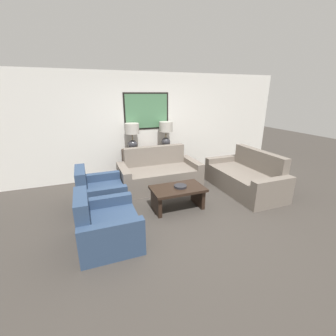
# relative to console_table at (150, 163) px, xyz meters

# --- Properties ---
(ground_plane) EXTENTS (20.00, 20.00, 0.00)m
(ground_plane) POSITION_rel_console_table_xyz_m (0.00, -2.12, -0.38)
(ground_plane) COLOR #3D3833
(back_wall) EXTENTS (7.85, 0.12, 2.65)m
(back_wall) POSITION_rel_console_table_xyz_m (0.00, 0.27, 0.95)
(back_wall) COLOR silver
(back_wall) RESTS_ON ground_plane
(console_table) EXTENTS (1.43, 0.38, 0.77)m
(console_table) POSITION_rel_console_table_xyz_m (0.00, 0.00, 0.00)
(console_table) COLOR #332319
(console_table) RESTS_ON ground_plane
(table_lamp_left) EXTENTS (0.35, 0.35, 0.67)m
(table_lamp_left) POSITION_rel_console_table_xyz_m (-0.45, 0.00, 0.80)
(table_lamp_left) COLOR #333338
(table_lamp_left) RESTS_ON console_table
(table_lamp_right) EXTENTS (0.35, 0.35, 0.67)m
(table_lamp_right) POSITION_rel_console_table_xyz_m (0.45, 0.00, 0.80)
(table_lamp_right) COLOR #333338
(table_lamp_right) RESTS_ON console_table
(couch_by_back_wall) EXTENTS (1.87, 0.95, 0.91)m
(couch_by_back_wall) POSITION_rel_console_table_xyz_m (0.00, -0.73, -0.08)
(couch_by_back_wall) COLOR slate
(couch_by_back_wall) RESTS_ON ground_plane
(couch_by_side) EXTENTS (0.95, 1.87, 0.91)m
(couch_by_side) POSITION_rel_console_table_xyz_m (1.77, -1.66, -0.08)
(couch_by_side) COLOR slate
(couch_by_side) RESTS_ON ground_plane
(coffee_table) EXTENTS (1.00, 0.60, 0.44)m
(coffee_table) POSITION_rel_console_table_xyz_m (-0.02, -1.91, -0.07)
(coffee_table) COLOR black
(coffee_table) RESTS_ON ground_plane
(decorative_bowl) EXTENTS (0.24, 0.24, 0.04)m
(decorative_bowl) POSITION_rel_console_table_xyz_m (0.03, -1.92, 0.07)
(decorative_bowl) COLOR #232328
(decorative_bowl) RESTS_ON coffee_table
(armchair_near_back_wall) EXTENTS (0.86, 0.97, 0.83)m
(armchair_near_back_wall) POSITION_rel_console_table_xyz_m (-1.43, -1.32, -0.11)
(armchair_near_back_wall) COLOR navy
(armchair_near_back_wall) RESTS_ON ground_plane
(armchair_near_camera) EXTENTS (0.86, 0.97, 0.83)m
(armchair_near_camera) POSITION_rel_console_table_xyz_m (-1.43, -2.51, -0.11)
(armchair_near_camera) COLOR navy
(armchair_near_camera) RESTS_ON ground_plane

